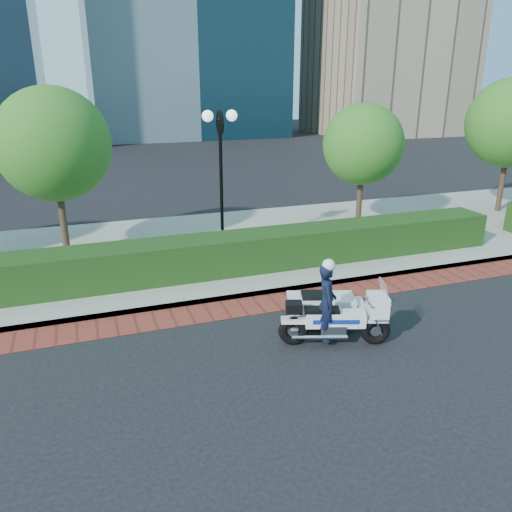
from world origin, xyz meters
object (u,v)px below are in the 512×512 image
object	(u,v)px
tree_c	(363,145)
tree_d	(512,123)
lamppost	(221,160)
police_motorcycle	(328,309)
tree_b	(53,145)

from	to	relation	value
tree_c	tree_d	xyz separation A→B (m)	(6.50, 0.00, 0.56)
lamppost	police_motorcycle	distance (m)	6.17
police_motorcycle	tree_c	bearing A→B (deg)	74.16
tree_d	police_motorcycle	bearing A→B (deg)	-148.43
tree_b	police_motorcycle	distance (m)	9.11
tree_c	tree_d	size ratio (longest dim) A/B	0.83
tree_c	police_motorcycle	distance (m)	8.83
tree_b	tree_c	size ratio (longest dim) A/B	1.14
tree_b	tree_c	xyz separation A→B (m)	(10.00, -0.00, -0.39)
tree_b	tree_d	distance (m)	16.50
tree_b	police_motorcycle	xyz separation A→B (m)	(5.15, -6.97, -2.80)
lamppost	tree_b	world-z (taller)	tree_b
lamppost	police_motorcycle	world-z (taller)	lamppost
tree_b	police_motorcycle	world-z (taller)	tree_b
tree_b	tree_d	size ratio (longest dim) A/B	0.95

